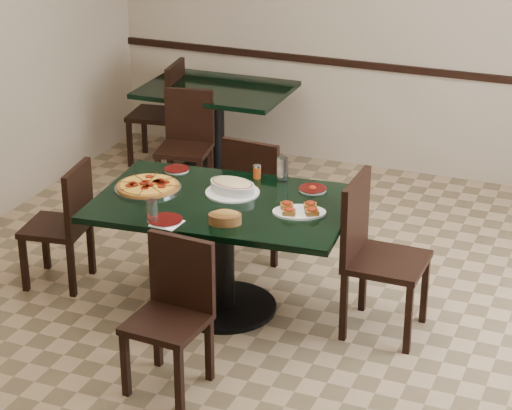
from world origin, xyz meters
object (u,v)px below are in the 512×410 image
at_px(bruschetta_platter, 299,210).
at_px(bread_basket, 225,217).
at_px(back_chair_near, 187,138).
at_px(chair_far, 258,191).
at_px(main_table, 223,228).
at_px(chair_near, 173,306).
at_px(pepperoni_pizza, 148,186).
at_px(chair_left, 66,219).
at_px(lasagna_casserole, 232,186).
at_px(back_table, 216,113).
at_px(back_chair_left, 164,107).
at_px(chair_right, 373,247).

bearing_deg(bruschetta_platter, bread_basket, -158.99).
bearing_deg(back_chair_near, bruschetta_platter, -57.10).
bearing_deg(bruschetta_platter, chair_far, 107.01).
xyz_separation_m(main_table, chair_near, (0.08, -0.85, -0.10)).
distance_m(main_table, bread_basket, 0.40).
bearing_deg(pepperoni_pizza, chair_far, 61.90).
bearing_deg(chair_left, lasagna_casserole, 91.23).
xyz_separation_m(back_table, lasagna_casserole, (1.04, -2.05, 0.27)).
distance_m(back_chair_near, back_chair_left, 0.76).
distance_m(chair_right, bread_basket, 0.91).
relative_size(back_chair_left, lasagna_casserole, 2.65).
distance_m(main_table, chair_far, 0.80).
distance_m(chair_near, back_chair_near, 2.73).
xyz_separation_m(chair_near, back_chair_left, (-1.62, 3.07, 0.03)).
distance_m(back_table, back_chair_near, 0.54).
bearing_deg(chair_right, lasagna_casserole, 89.80).
xyz_separation_m(chair_left, bread_basket, (1.25, -0.24, 0.32)).
bearing_deg(bread_basket, chair_left, 148.88).
xyz_separation_m(back_chair_left, bread_basket, (1.69, -2.52, 0.29)).
bearing_deg(back_chair_left, bread_basket, 26.11).
height_order(chair_near, back_chair_near, back_chair_near).
distance_m(chair_right, pepperoni_pizza, 1.46).
bearing_deg(lasagna_casserole, back_chair_left, 139.30).
bearing_deg(chair_far, back_table, -51.19).
relative_size(chair_near, pepperoni_pizza, 2.02).
distance_m(back_chair_near, bread_basket, 2.30).
distance_m(chair_near, bruschetta_platter, 0.99).
bearing_deg(back_chair_left, chair_left, 3.20).
bearing_deg(chair_near, bruschetta_platter, 67.49).
relative_size(back_table, bread_basket, 5.37).
distance_m(chair_far, back_chair_left, 2.03).
relative_size(pepperoni_pizza, bruschetta_platter, 1.12).
distance_m(main_table, chair_left, 1.11).
height_order(chair_far, back_chair_left, back_chair_left).
relative_size(chair_right, bread_basket, 4.30).
height_order(lasagna_casserole, bread_basket, lasagna_casserole).
relative_size(chair_far, chair_near, 1.05).
relative_size(back_chair_left, bruschetta_platter, 2.41).
bearing_deg(chair_left, back_chair_near, 169.49).
xyz_separation_m(chair_left, lasagna_casserole, (1.11, 0.20, 0.33)).
bearing_deg(chair_near, back_table, 113.89).
xyz_separation_m(main_table, bruschetta_platter, (0.50, -0.00, 0.21)).
xyz_separation_m(chair_far, bread_basket, (0.24, -1.09, 0.29)).
distance_m(chair_left, pepperoni_pizza, 0.66).
height_order(back_table, bruschetta_platter, bruschetta_platter).
relative_size(main_table, chair_right, 1.67).
height_order(chair_right, back_chair_near, chair_right).
xyz_separation_m(chair_near, bread_basket, (0.07, 0.55, 0.32)).
xyz_separation_m(chair_right, pepperoni_pizza, (-1.44, -0.12, 0.22)).
xyz_separation_m(chair_right, back_chair_left, (-2.46, 2.10, -0.05)).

